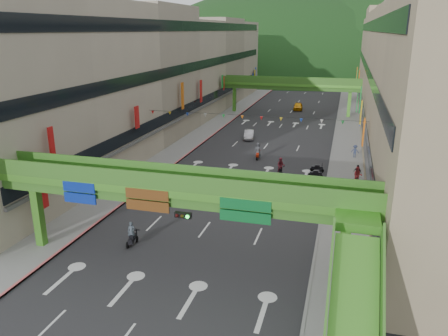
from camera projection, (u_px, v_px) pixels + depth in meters
The scene contains 23 objects.
ground at pixel (139, 318), 24.89m from camera, with size 320.00×320.00×0.00m, color black.
road_slab at pixel (277, 131), 70.77m from camera, with size 18.00×140.00×0.02m, color #28282B.
sidewalk_left at pixel (212, 127), 73.57m from camera, with size 4.00×140.00×0.15m, color gray.
sidewalk_right at pixel (347, 135), 67.92m from camera, with size 4.00×140.00×0.15m, color gray.
curb_left at pixel (223, 127), 73.08m from camera, with size 0.20×140.00×0.18m, color #CC5959.
curb_right at pixel (335, 134), 68.41m from camera, with size 0.20×140.00×0.18m, color gray.
building_row_left at pixel (166, 69), 72.76m from camera, with size 12.80×95.00×19.00m.
building_row_right at pixel (409, 75), 63.04m from camera, with size 12.80×95.00×19.00m.
overpass_near at pixel (185, 201), 28.01m from camera, with size 28.00×12.27×7.10m.
overpass_far at pixel (291, 86), 82.90m from camera, with size 28.00×2.20×7.10m.
hill_left at pixel (283, 70), 175.57m from camera, with size 168.00×140.00×112.00m, color #1C4419.
hill_right at pixel (385, 69), 183.65m from camera, with size 208.00×176.00×128.00m, color #1C4419.
bunting_string at pixel (252, 118), 50.61m from camera, with size 26.00×0.36×0.47m.
scooter_rider_near at pixel (132, 235), 33.06m from camera, with size 0.74×1.58×1.92m.
scooter_rider_mid at pixel (281, 167), 48.44m from camera, with size 0.98×1.60×2.23m.
scooter_rider_left at pixel (193, 189), 42.07m from camera, with size 1.12×1.58×2.14m.
scooter_rider_far at pixel (258, 151), 55.14m from camera, with size 0.91×1.60×2.15m.
parked_scooter_row at pixel (313, 183), 45.14m from camera, with size 1.60×11.56×1.08m.
car_silver at pixel (249, 134), 65.56m from camera, with size 1.39×3.99×1.31m, color silver.
car_yellow at pixel (298, 106), 88.95m from camera, with size 1.78×4.42×1.51m, color orange.
pedestrian_red at pixel (358, 177), 45.85m from camera, with size 0.92×0.71×1.88m, color #A42C31.
pedestrian_dark at pixel (357, 174), 47.15m from camera, with size 1.00×0.41×1.70m, color black.
pedestrian_blue at pixel (355, 152), 55.57m from camera, with size 0.75×0.48×1.61m, color navy.
Camera 1 is at (10.35, -19.02, 15.74)m, focal length 35.00 mm.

